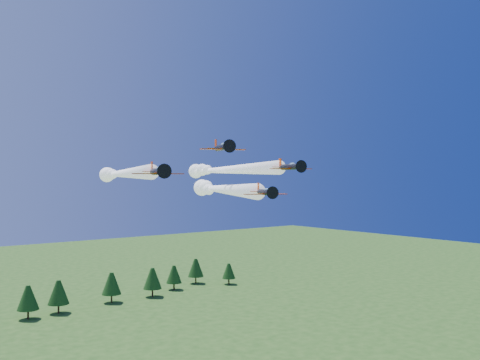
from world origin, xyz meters
TOP-DOWN VIEW (x-y plane):
  - plane_lead at (8.26, 15.15)m, footprint 21.80×46.80m
  - plane_left at (-3.36, 34.89)m, footprint 20.55×58.29m
  - plane_right at (17.80, 26.93)m, footprint 19.63×56.70m
  - plane_slot at (3.71, 7.90)m, footprint 8.41×9.38m
  - treeline at (-3.04, 107.19)m, footprint 164.61×22.50m

SIDE VIEW (x-z plane):
  - treeline at x=-3.04m, z-range 0.91..12.12m
  - plane_lead at x=8.26m, z-range 40.04..43.74m
  - plane_left at x=-3.36m, z-range 43.16..46.86m
  - plane_right at x=17.80m, z-range 44.06..47.76m
  - plane_slot at x=3.71m, z-range 48.10..51.07m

